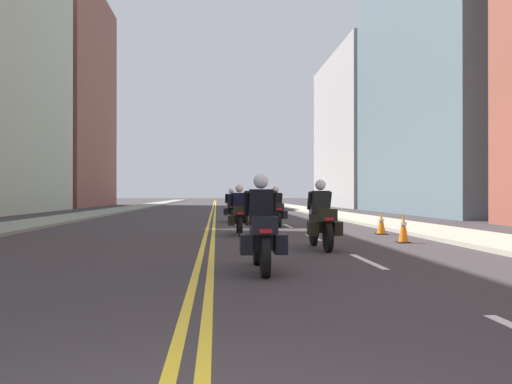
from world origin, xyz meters
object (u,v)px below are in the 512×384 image
Objects in this scene: motorcycle_1 at (321,221)px; traffic_cone_0 at (381,223)px; traffic_cone_1 at (403,228)px; motorcycle_3 at (276,211)px; motorcycle_4 at (231,208)px; motorcycle_0 at (261,233)px; motorcycle_2 at (239,214)px.

motorcycle_1 reaches higher than traffic_cone_0.
traffic_cone_0 is 0.90× the size of traffic_cone_1.
motorcycle_3 is 0.98× the size of motorcycle_4.
motorcycle_1 is at bearing 64.39° from motorcycle_0.
motorcycle_0 is 1.07× the size of motorcycle_2.
motorcycle_4 is (-0.05, 16.87, -0.01)m from motorcycle_0.
motorcycle_2 is 4.77m from motorcycle_3.
motorcycle_1 is at bearing -83.19° from motorcycle_4.
motorcycle_3 is 5.50m from traffic_cone_0.
motorcycle_1 is 5.10m from motorcycle_2.
motorcycle_4 is 12.45m from traffic_cone_1.
traffic_cone_0 is at bearing -60.33° from motorcycle_3.
traffic_cone_1 is (-0.34, -3.11, 0.04)m from traffic_cone_0.
motorcycle_2 is at bearing 108.86° from motorcycle_1.
motorcycle_1 is 2.83× the size of traffic_cone_1.
motorcycle_4 is 2.64× the size of traffic_cone_1.
motorcycle_3 reaches higher than motorcycle_2.
motorcycle_2 is (-0.02, 8.47, 0.00)m from motorcycle_0.
traffic_cone_1 is at bearing -74.22° from motorcycle_3.
motorcycle_0 is at bearing -119.06° from traffic_cone_0.
traffic_cone_0 is at bearing -2.52° from motorcycle_2.
motorcycle_1 is at bearing -92.38° from motorcycle_3.
traffic_cone_1 is at bearing -96.28° from traffic_cone_0.
motorcycle_1 is at bearing -70.36° from motorcycle_2.
motorcycle_2 reaches higher than traffic_cone_0.
motorcycle_1 reaches higher than motorcycle_0.
motorcycle_0 is 6.74m from traffic_cone_1.
motorcycle_1 is 13.31m from motorcycle_4.
motorcycle_3 is at bearing 68.83° from motorcycle_2.
motorcycle_3 is (1.68, 4.47, -0.01)m from motorcycle_2.
motorcycle_1 is 2.97m from traffic_cone_1.
traffic_cone_1 is (2.61, -7.74, -0.24)m from motorcycle_3.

